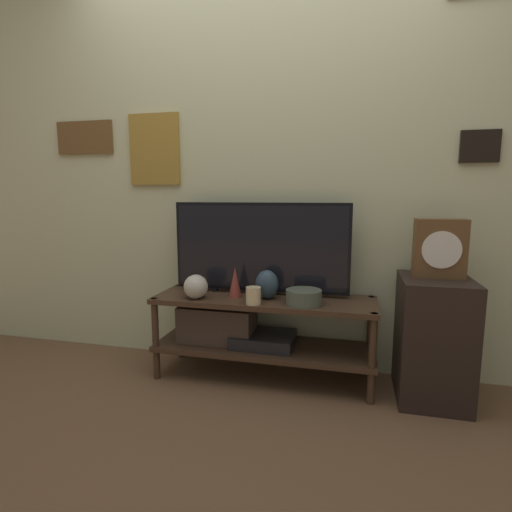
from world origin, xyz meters
TOP-DOWN VIEW (x-y plane):
  - ground_plane at (0.00, 0.00)m, footprint 12.00×12.00m
  - wall_back at (0.00, 0.49)m, footprint 6.40×0.08m
  - media_console at (-0.10, 0.24)m, footprint 1.29×0.40m
  - television at (-0.04, 0.33)m, footprint 1.06×0.05m
  - vase_round_glass at (-0.38, 0.13)m, footprint 0.14×0.14m
  - vase_urn_stoneware at (0.02, 0.22)m, footprint 0.13×0.11m
  - vase_slim_bronze at (-0.17, 0.21)m, footprint 0.08×0.08m
  - vase_wide_bowl at (0.24, 0.15)m, footprint 0.20×0.20m
  - candle_jar at (-0.03, 0.09)m, footprint 0.08×0.08m
  - side_table at (0.93, 0.22)m, footprint 0.35×0.43m
  - mantel_clock at (0.93, 0.25)m, footprint 0.25×0.11m

SIDE VIEW (x-z plane):
  - ground_plane at x=0.00m, z-range 0.00..0.00m
  - media_console at x=-0.10m, z-range 0.06..0.55m
  - side_table at x=0.93m, z-range 0.00..0.65m
  - vase_wide_bowl at x=0.24m, z-range 0.49..0.57m
  - candle_jar at x=-0.03m, z-range 0.49..0.58m
  - vase_round_glass at x=-0.38m, z-range 0.49..0.63m
  - vase_urn_stoneware at x=0.02m, z-range 0.49..0.66m
  - vase_slim_bronze at x=-0.17m, z-range 0.49..0.67m
  - television at x=-0.04m, z-range 0.50..1.05m
  - mantel_clock at x=0.93m, z-range 0.65..0.96m
  - wall_back at x=0.00m, z-range 0.01..2.71m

